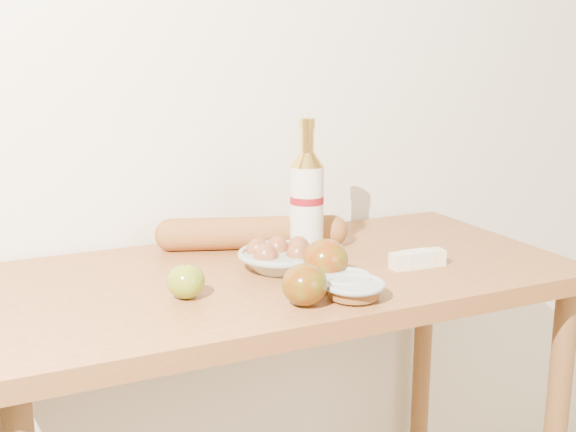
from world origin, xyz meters
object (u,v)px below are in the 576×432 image
at_px(baguette, 252,233).
at_px(bourbon_bottle, 307,200).
at_px(table, 282,325).
at_px(egg_bowl, 280,257).
at_px(cream_bottle, 305,221).

bearing_deg(baguette, bourbon_bottle, -27.31).
relative_size(table, baguette, 2.73).
height_order(table, egg_bowl, egg_bowl).
bearing_deg(cream_bottle, bourbon_bottle, -97.68).
distance_m(table, cream_bottle, 0.25).
height_order(bourbon_bottle, egg_bowl, bourbon_bottle).
distance_m(table, egg_bowl, 0.15).
distance_m(bourbon_bottle, egg_bowl, 0.16).
distance_m(egg_bowl, baguette, 0.17).
height_order(table, bourbon_bottle, bourbon_bottle).
xyz_separation_m(bourbon_bottle, egg_bowl, (-0.10, -0.07, -0.10)).
bearing_deg(table, baguette, 88.87).
bearing_deg(bourbon_bottle, cream_bottle, 92.95).
height_order(bourbon_bottle, cream_bottle, bourbon_bottle).
xyz_separation_m(cream_bottle, egg_bowl, (-0.12, -0.12, -0.04)).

